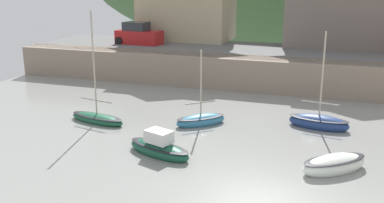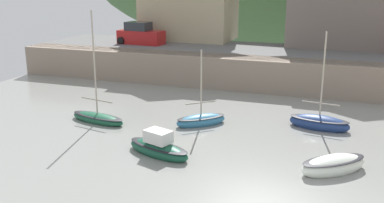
# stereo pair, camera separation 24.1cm
# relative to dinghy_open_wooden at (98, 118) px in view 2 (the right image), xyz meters

# --- Properties ---
(quay_seawall) EXTENTS (48.00, 9.40, 2.40)m
(quay_seawall) POSITION_rel_dinghy_open_wooden_xyz_m (11.18, 11.22, 1.10)
(quay_seawall) COLOR gray
(quay_seawall) RESTS_ON ground
(dinghy_open_wooden) EXTENTS (3.85, 1.81, 6.58)m
(dinghy_open_wooden) POSITION_rel_dinghy_open_wooden_xyz_m (0.00, 0.00, 0.00)
(dinghy_open_wooden) COLOR #1B563B
(dinghy_open_wooden) RESTS_ON ground
(sailboat_tall_mast) EXTENTS (3.71, 2.25, 1.39)m
(sailboat_tall_mast) POSITION_rel_dinghy_open_wooden_xyz_m (5.34, -3.35, 0.08)
(sailboat_tall_mast) COLOR #18523A
(sailboat_tall_mast) RESTS_ON ground
(rowboat_small_beached) EXTENTS (3.48, 1.74, 5.60)m
(rowboat_small_beached) POSITION_rel_dinghy_open_wooden_xyz_m (12.27, 3.15, 0.06)
(rowboat_small_beached) COLOR navy
(rowboat_small_beached) RESTS_ON ground
(fishing_boat_green) EXTENTS (3.19, 3.02, 0.98)m
(fishing_boat_green) POSITION_rel_dinghy_open_wooden_xyz_m (13.27, -2.59, 0.04)
(fishing_boat_green) COLOR white
(fishing_boat_green) RESTS_ON ground
(motorboat_with_cabin) EXTENTS (2.90, 2.78, 4.50)m
(motorboat_with_cabin) POSITION_rel_dinghy_open_wooden_xyz_m (5.86, 1.52, 0.02)
(motorboat_with_cabin) COLOR teal
(motorboat_with_cabin) RESTS_ON ground
(parked_car_near_slipway) EXTENTS (4.22, 2.00, 1.95)m
(parked_car_near_slipway) POSITION_rel_dinghy_open_wooden_xyz_m (-4.15, 14.42, 2.95)
(parked_car_near_slipway) COLOR #AB1A1B
(parked_car_near_slipway) RESTS_ON ground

